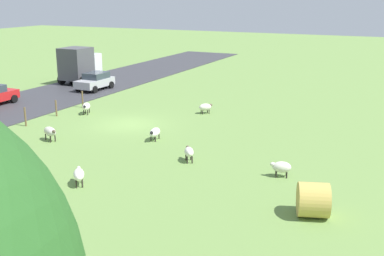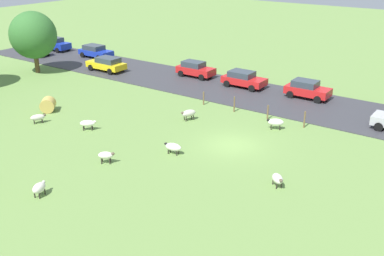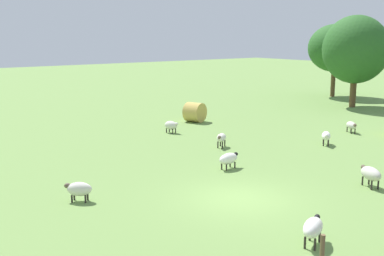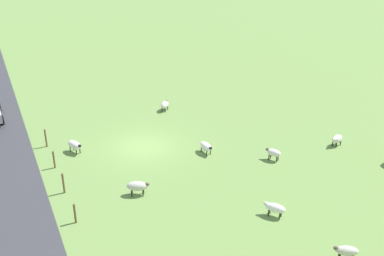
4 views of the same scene
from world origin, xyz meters
name	(u,v)px [view 2 (image 2 of 4)]	position (x,y,z in m)	size (l,w,h in m)	color
ground_plane	(232,145)	(0.00, 0.00, 0.00)	(160.00, 160.00, 0.00)	#6B8E47
road_strip	(296,103)	(10.86, 0.00, 0.03)	(8.00, 80.00, 0.06)	#38383D
sheep_0	(106,155)	(-6.97, 5.02, 0.54)	(0.91, 1.05, 0.78)	silver
sheep_1	(173,147)	(-3.45, 2.43, 0.49)	(0.69, 1.27, 0.75)	white
sheep_2	(189,113)	(2.15, 5.22, 0.57)	(1.32, 0.99, 0.85)	beige
sheep_3	(88,123)	(-3.81, 10.10, 0.53)	(1.07, 1.17, 0.77)	white
sheep_4	(39,188)	(-11.93, 5.08, 0.50)	(1.08, 0.80, 0.77)	silver
sheep_5	(276,122)	(4.35, -1.14, 0.56)	(0.99, 1.28, 0.83)	white
sheep_6	(38,117)	(-5.06, 14.28, 0.47)	(1.18, 0.95, 0.71)	beige
sheep_7	(278,179)	(-3.47, -5.02, 0.48)	(1.02, 1.05, 0.75)	silver
hay_bale_1	(48,105)	(-2.89, 15.82, 0.58)	(1.16, 1.16, 1.17)	tan
tree_1	(33,35)	(4.45, 26.93, 4.00)	(4.86, 4.86, 6.48)	brown
fence_post_0	(305,119)	(5.92, -2.74, 0.64)	(0.12, 0.12, 1.29)	brown
fence_post_1	(268,112)	(5.92, 0.29, 0.59)	(0.12, 0.12, 1.17)	brown
fence_post_2	(234,104)	(5.92, 3.32, 0.64)	(0.12, 0.12, 1.29)	brown
fence_post_3	(204,98)	(5.92, 6.35, 0.58)	(0.12, 0.12, 1.16)	brown
car_0	(107,64)	(9.06, 21.12, 0.85)	(2.07, 4.46, 1.50)	yellow
car_1	(243,79)	(12.39, 6.12, 0.85)	(2.13, 4.15, 1.51)	red
car_2	(195,69)	(12.71, 11.99, 0.88)	(1.93, 3.97, 1.58)	red
car_3	(307,89)	(12.69, -0.18, 0.87)	(2.03, 3.88, 1.56)	red
car_4	(35,49)	(9.30, 33.66, 0.88)	(1.98, 3.98, 1.59)	#B7B7BC
car_5	(95,51)	(12.82, 26.84, 0.84)	(2.10, 4.27, 1.48)	#1933B2
car_6	(55,44)	(12.67, 34.10, 0.91)	(2.00, 4.15, 1.64)	#1933B2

